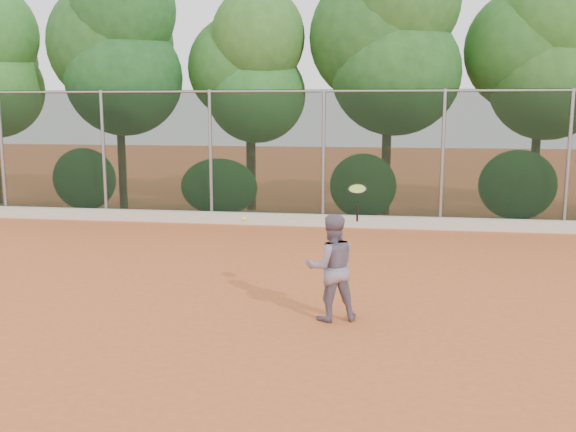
# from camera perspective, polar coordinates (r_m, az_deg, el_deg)

# --- Properties ---
(ground) EXTENTS (80.00, 80.00, 0.00)m
(ground) POSITION_cam_1_polar(r_m,az_deg,el_deg) (10.10, -0.87, -7.96)
(ground) COLOR #C7602F
(ground) RESTS_ON ground
(concrete_curb) EXTENTS (24.00, 0.20, 0.30)m
(concrete_curb) POSITION_cam_1_polar(r_m,az_deg,el_deg) (16.64, 3.05, -0.40)
(concrete_curb) COLOR beige
(concrete_curb) RESTS_ON ground
(tennis_player) EXTENTS (0.90, 0.79, 1.56)m
(tennis_player) POSITION_cam_1_polar(r_m,az_deg,el_deg) (9.28, 3.88, -4.57)
(tennis_player) COLOR slate
(tennis_player) RESTS_ON ground
(chainlink_fence) EXTENTS (24.09, 0.09, 3.50)m
(chainlink_fence) POSITION_cam_1_polar(r_m,az_deg,el_deg) (16.61, 3.17, 5.53)
(chainlink_fence) COLOR black
(chainlink_fence) RESTS_ON ground
(foliage_backdrop) EXTENTS (23.70, 3.63, 7.55)m
(foliage_backdrop) POSITION_cam_1_polar(r_m,az_deg,el_deg) (18.64, 2.14, 13.81)
(foliage_backdrop) COLOR #48321B
(foliage_backdrop) RESTS_ON ground
(tennis_racket) EXTENTS (0.28, 0.27, 0.55)m
(tennis_racket) POSITION_cam_1_polar(r_m,az_deg,el_deg) (9.03, 6.18, 2.16)
(tennis_racket) COLOR black
(tennis_racket) RESTS_ON ground
(tennis_ball_in_flight) EXTENTS (0.07, 0.07, 0.07)m
(tennis_ball_in_flight) POSITION_cam_1_polar(r_m,az_deg,el_deg) (9.26, -3.93, -0.26)
(tennis_ball_in_flight) COLOR #F2F637
(tennis_ball_in_flight) RESTS_ON ground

